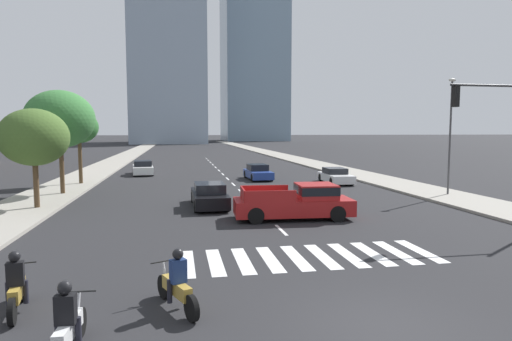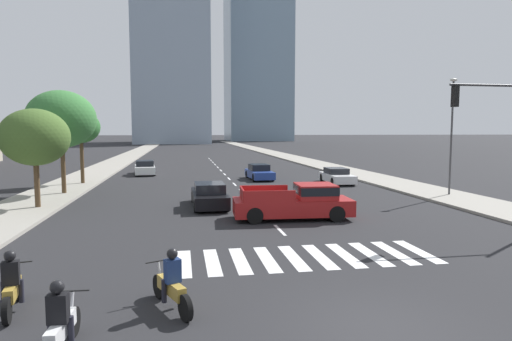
{
  "view_description": "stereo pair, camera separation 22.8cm",
  "coord_description": "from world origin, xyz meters",
  "px_view_note": "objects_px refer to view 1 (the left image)",
  "views": [
    {
      "loc": [
        -4.29,
        -8.22,
        4.22
      ],
      "look_at": [
        0.0,
        15.39,
        2.0
      ],
      "focal_mm": 30.38,
      "sensor_mm": 36.0,
      "label": 1
    },
    {
      "loc": [
        -4.07,
        -8.26,
        4.22
      ],
      "look_at": [
        0.0,
        15.39,
        2.0
      ],
      "focal_mm": 30.38,
      "sensor_mm": 36.0,
      "label": 2
    }
  ],
  "objects_px": {
    "sedan_blue_3": "(258,173)",
    "street_tree_third": "(79,127)",
    "motorcycle_trailing": "(17,288)",
    "street_tree_nearest": "(34,137)",
    "sedan_black_1": "(209,196)",
    "sedan_white_0": "(143,168)",
    "street_lamp_east": "(450,127)",
    "motorcycle_lead": "(68,326)",
    "pickup_truck": "(299,202)",
    "motorcycle_third": "(177,285)",
    "sedan_white_2": "(336,176)",
    "street_tree_second": "(60,119)"
  },
  "relations": [
    {
      "from": "sedan_blue_3",
      "to": "street_tree_third",
      "type": "height_order",
      "value": "street_tree_third"
    },
    {
      "from": "motorcycle_trailing",
      "to": "street_tree_nearest",
      "type": "xyz_separation_m",
      "value": [
        -3.69,
        13.93,
        3.27
      ]
    },
    {
      "from": "sedan_black_1",
      "to": "street_tree_nearest",
      "type": "relative_size",
      "value": 0.92
    },
    {
      "from": "sedan_white_0",
      "to": "street_lamp_east",
      "type": "xyz_separation_m",
      "value": [
        20.39,
        -17.72,
        3.79
      ]
    },
    {
      "from": "motorcycle_lead",
      "to": "sedan_black_1",
      "type": "bearing_deg",
      "value": -10.73
    },
    {
      "from": "sedan_black_1",
      "to": "street_tree_nearest",
      "type": "distance_m",
      "value": 9.69
    },
    {
      "from": "motorcycle_lead",
      "to": "pickup_truck",
      "type": "relative_size",
      "value": 0.38
    },
    {
      "from": "motorcycle_third",
      "to": "street_tree_third",
      "type": "xyz_separation_m",
      "value": [
        -7.34,
        25.14,
        3.87
      ]
    },
    {
      "from": "sedan_white_2",
      "to": "street_tree_nearest",
      "type": "relative_size",
      "value": 0.85
    },
    {
      "from": "motorcycle_trailing",
      "to": "sedan_white_2",
      "type": "relative_size",
      "value": 0.46
    },
    {
      "from": "sedan_white_2",
      "to": "street_tree_nearest",
      "type": "height_order",
      "value": "street_tree_nearest"
    },
    {
      "from": "sedan_white_0",
      "to": "street_tree_nearest",
      "type": "distance_m",
      "value": 18.92
    },
    {
      "from": "motorcycle_lead",
      "to": "street_tree_nearest",
      "type": "bearing_deg",
      "value": 21.08
    },
    {
      "from": "motorcycle_third",
      "to": "street_tree_nearest",
      "type": "xyz_separation_m",
      "value": [
        -7.34,
        14.4,
        3.28
      ]
    },
    {
      "from": "sedan_black_1",
      "to": "street_tree_third",
      "type": "relative_size",
      "value": 0.86
    },
    {
      "from": "pickup_truck",
      "to": "sedan_white_0",
      "type": "height_order",
      "value": "pickup_truck"
    },
    {
      "from": "motorcycle_lead",
      "to": "street_tree_third",
      "type": "relative_size",
      "value": 0.39
    },
    {
      "from": "motorcycle_trailing",
      "to": "street_tree_third",
      "type": "distance_m",
      "value": 25.24
    },
    {
      "from": "motorcycle_third",
      "to": "pickup_truck",
      "type": "xyz_separation_m",
      "value": [
        5.74,
        9.7,
        0.23
      ]
    },
    {
      "from": "pickup_truck",
      "to": "sedan_black_1",
      "type": "relative_size",
      "value": 1.19
    },
    {
      "from": "street_tree_nearest",
      "to": "street_tree_third",
      "type": "distance_m",
      "value": 10.75
    },
    {
      "from": "sedan_white_0",
      "to": "pickup_truck",
      "type": "bearing_deg",
      "value": -164.08
    },
    {
      "from": "sedan_black_1",
      "to": "street_tree_second",
      "type": "bearing_deg",
      "value": 56.17
    },
    {
      "from": "street_tree_second",
      "to": "street_tree_nearest",
      "type": "bearing_deg",
      "value": -90.0
    },
    {
      "from": "motorcycle_trailing",
      "to": "motorcycle_third",
      "type": "relative_size",
      "value": 0.98
    },
    {
      "from": "motorcycle_trailing",
      "to": "sedan_white_0",
      "type": "distance_m",
      "value": 32.11
    },
    {
      "from": "motorcycle_lead",
      "to": "street_lamp_east",
      "type": "relative_size",
      "value": 0.3
    },
    {
      "from": "sedan_white_2",
      "to": "street_tree_second",
      "type": "relative_size",
      "value": 0.67
    },
    {
      "from": "motorcycle_third",
      "to": "sedan_white_2",
      "type": "height_order",
      "value": "motorcycle_third"
    },
    {
      "from": "street_tree_second",
      "to": "street_lamp_east",
      "type": "bearing_deg",
      "value": -11.12
    },
    {
      "from": "motorcycle_lead",
      "to": "motorcycle_third",
      "type": "height_order",
      "value": "same"
    },
    {
      "from": "sedan_white_0",
      "to": "street_tree_nearest",
      "type": "relative_size",
      "value": 0.93
    },
    {
      "from": "street_tree_nearest",
      "to": "sedan_white_2",
      "type": "bearing_deg",
      "value": 22.89
    },
    {
      "from": "sedan_black_1",
      "to": "street_tree_nearest",
      "type": "xyz_separation_m",
      "value": [
        -9.11,
        0.63,
        3.24
      ]
    },
    {
      "from": "sedan_blue_3",
      "to": "street_tree_nearest",
      "type": "distance_m",
      "value": 19.0
    },
    {
      "from": "motorcycle_lead",
      "to": "street_tree_third",
      "type": "height_order",
      "value": "street_tree_third"
    },
    {
      "from": "sedan_black_1",
      "to": "street_lamp_east",
      "type": "bearing_deg",
      "value": -86.78
    },
    {
      "from": "street_tree_third",
      "to": "motorcycle_lead",
      "type": "bearing_deg",
      "value": -78.8
    },
    {
      "from": "motorcycle_third",
      "to": "motorcycle_lead",
      "type": "bearing_deg",
      "value": 108.75
    },
    {
      "from": "sedan_white_2",
      "to": "sedan_white_0",
      "type": "bearing_deg",
      "value": -119.79
    },
    {
      "from": "sedan_blue_3",
      "to": "sedan_white_0",
      "type": "bearing_deg",
      "value": -123.22
    },
    {
      "from": "motorcycle_trailing",
      "to": "street_tree_nearest",
      "type": "height_order",
      "value": "street_tree_nearest"
    },
    {
      "from": "motorcycle_third",
      "to": "sedan_white_2",
      "type": "xyz_separation_m",
      "value": [
        12.54,
        22.79,
        -0.01
      ]
    },
    {
      "from": "street_tree_second",
      "to": "street_tree_third",
      "type": "height_order",
      "value": "street_tree_second"
    },
    {
      "from": "street_lamp_east",
      "to": "street_tree_nearest",
      "type": "xyz_separation_m",
      "value": [
        -24.49,
        -0.47,
        -0.55
      ]
    },
    {
      "from": "sedan_blue_3",
      "to": "street_tree_third",
      "type": "bearing_deg",
      "value": -86.78
    },
    {
      "from": "sedan_blue_3",
      "to": "street_tree_nearest",
      "type": "bearing_deg",
      "value": -51.98
    },
    {
      "from": "motorcycle_lead",
      "to": "sedan_white_2",
      "type": "distance_m",
      "value": 28.59
    },
    {
      "from": "motorcycle_trailing",
      "to": "sedan_black_1",
      "type": "xyz_separation_m",
      "value": [
        5.42,
        13.3,
        0.03
      ]
    },
    {
      "from": "pickup_truck",
      "to": "street_tree_nearest",
      "type": "height_order",
      "value": "street_tree_nearest"
    }
  ]
}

